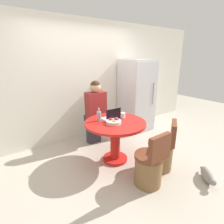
# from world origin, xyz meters

# --- Properties ---
(ground_plane) EXTENTS (12.00, 12.00, 0.00)m
(ground_plane) POSITION_xyz_m (0.00, 0.00, 0.00)
(ground_plane) COLOR #B2A899
(wall_back) EXTENTS (7.00, 0.06, 2.60)m
(wall_back) POSITION_xyz_m (0.00, 1.46, 1.30)
(wall_back) COLOR silver
(wall_back) RESTS_ON ground_plane
(refrigerator) EXTENTS (0.72, 0.71, 1.76)m
(refrigerator) POSITION_xyz_m (1.29, 1.06, 0.88)
(refrigerator) COLOR silver
(refrigerator) RESTS_ON ground_plane
(dining_table) EXTENTS (1.06, 1.06, 0.75)m
(dining_table) POSITION_xyz_m (-0.03, 0.14, 0.54)
(dining_table) COLOR red
(dining_table) RESTS_ON ground_plane
(chair_near_right_corner) EXTENTS (0.49, 0.49, 0.85)m
(chair_near_right_corner) POSITION_xyz_m (0.46, -0.50, 0.29)
(chair_near_right_corner) COLOR brown
(chair_near_right_corner) RESTS_ON ground_plane
(chair_near_camera) EXTENTS (0.42, 0.42, 0.85)m
(chair_near_camera) POSITION_xyz_m (-0.00, -0.67, 0.29)
(chair_near_camera) COLOR brown
(chair_near_camera) RESTS_ON ground_plane
(person_seated) EXTENTS (0.40, 0.37, 1.38)m
(person_seated) POSITION_xyz_m (-0.01, 0.89, 0.77)
(person_seated) COLOR #2D2D38
(person_seated) RESTS_ON ground_plane
(laptop) EXTENTS (0.30, 0.23, 0.22)m
(laptop) POSITION_xyz_m (-0.02, 0.27, 0.79)
(laptop) COLOR #B7B7BC
(laptop) RESTS_ON dining_table
(fruit_bowl) EXTENTS (0.26, 0.26, 0.10)m
(fruit_bowl) POSITION_xyz_m (-0.10, 0.09, 0.78)
(fruit_bowl) COLOR beige
(fruit_bowl) RESTS_ON dining_table
(coffee_cup) EXTENTS (0.09, 0.09, 0.10)m
(coffee_cup) POSITION_xyz_m (0.19, 0.22, 0.80)
(coffee_cup) COLOR white
(coffee_cup) RESTS_ON dining_table
(bottle) EXTENTS (0.08, 0.08, 0.23)m
(bottle) POSITION_xyz_m (-0.24, 0.34, 0.84)
(bottle) COLOR #9999A3
(bottle) RESTS_ON dining_table
(cat) EXTENTS (0.36, 0.39, 0.18)m
(cat) POSITION_xyz_m (0.79, -1.13, 0.09)
(cat) COLOR gray
(cat) RESTS_ON ground_plane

